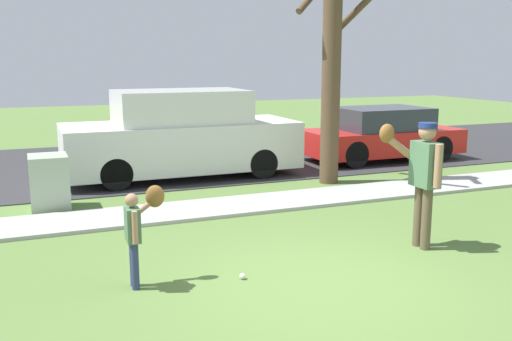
# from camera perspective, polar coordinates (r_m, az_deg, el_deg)

# --- Properties ---
(ground_plane) EXTENTS (48.00, 48.00, 0.00)m
(ground_plane) POSITION_cam_1_polar(r_m,az_deg,el_deg) (9.83, -3.63, -4.01)
(ground_plane) COLOR #567538
(sidewalk_strip) EXTENTS (36.00, 1.20, 0.06)m
(sidewalk_strip) POSITION_cam_1_polar(r_m,az_deg,el_deg) (9.91, -3.82, -3.70)
(sidewalk_strip) COLOR #A3A39E
(sidewalk_strip) RESTS_ON ground
(road_surface) EXTENTS (36.00, 6.80, 0.02)m
(road_surface) POSITION_cam_1_polar(r_m,az_deg,el_deg) (14.64, -9.97, 0.91)
(road_surface) COLOR #2D2D30
(road_surface) RESTS_ON ground
(person_adult) EXTENTS (0.69, 0.64, 1.73)m
(person_adult) POSITION_cam_1_polar(r_m,az_deg,el_deg) (7.99, 16.22, -0.02)
(person_adult) COLOR brown
(person_adult) RESTS_ON ground
(person_child) EXTENTS (0.48, 0.43, 1.13)m
(person_child) POSITION_cam_1_polar(r_m,az_deg,el_deg) (6.58, -11.66, -5.30)
(person_child) COLOR navy
(person_child) RESTS_ON ground
(baseball) EXTENTS (0.07, 0.07, 0.07)m
(baseball) POSITION_cam_1_polar(r_m,az_deg,el_deg) (6.85, -1.35, -10.49)
(baseball) COLOR white
(baseball) RESTS_ON ground
(utility_cabinet) EXTENTS (0.63, 0.71, 0.95)m
(utility_cabinet) POSITION_cam_1_polar(r_m,az_deg,el_deg) (10.40, -19.93, -1.13)
(utility_cabinet) COLOR #9EB293
(utility_cabinet) RESTS_ON ground
(street_tree_near) EXTENTS (1.85, 1.88, 5.26)m
(street_tree_near) POSITION_cam_1_polar(r_m,az_deg,el_deg) (11.82, 7.60, 12.14)
(street_tree_near) COLOR brown
(street_tree_near) RESTS_ON ground
(parked_van_white) EXTENTS (5.00, 1.95, 1.88)m
(parked_van_white) POSITION_cam_1_polar(r_m,az_deg,el_deg) (12.54, -7.46, 3.42)
(parked_van_white) COLOR silver
(parked_van_white) RESTS_ON road_surface
(parked_hatchback_red) EXTENTS (4.00, 1.75, 1.33)m
(parked_hatchback_red) POSITION_cam_1_polar(r_m,az_deg,el_deg) (14.91, 12.39, 3.53)
(parked_hatchback_red) COLOR red
(parked_hatchback_red) RESTS_ON road_surface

